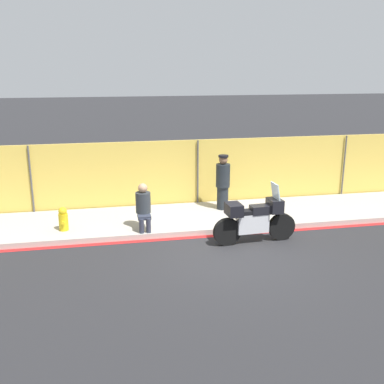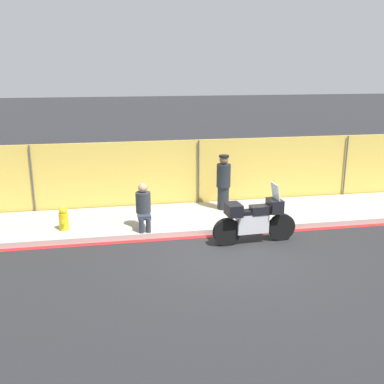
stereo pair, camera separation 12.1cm
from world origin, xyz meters
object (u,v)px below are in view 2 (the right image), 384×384
Objects in this scene: officer_standing at (223,182)px; motorcycle at (254,219)px; fire_hydrant at (64,219)px; person_seated_on_curb at (143,204)px.

motorcycle is at bearing -85.70° from officer_standing.
motorcycle is at bearing -16.66° from fire_hydrant.
motorcycle is 2.50m from officer_standing.
motorcycle is 5.06m from fire_hydrant.
person_seated_on_curb is at bearing 153.25° from motorcycle.
officer_standing is 2.85m from person_seated_on_curb.
motorcycle is at bearing -23.25° from person_seated_on_curb.
fire_hydrant is (-2.12, 0.28, -0.37)m from person_seated_on_curb.
motorcycle is 1.32× the size of officer_standing.
fire_hydrant is at bearing 172.47° from person_seated_on_curb.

